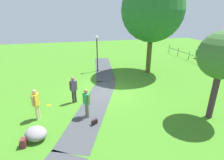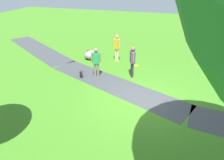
% 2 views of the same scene
% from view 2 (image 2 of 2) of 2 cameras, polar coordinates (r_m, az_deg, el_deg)
% --- Properties ---
extents(ground_plane, '(48.00, 48.00, 0.00)m').
position_cam_2_polar(ground_plane, '(9.30, 7.87, -5.59)').
color(ground_plane, '#407E21').
extents(footpath_segment_mid, '(8.01, 4.63, 0.01)m').
position_cam_2_polar(footpath_segment_mid, '(10.50, 0.28, -1.16)').
color(footpath_segment_mid, '#3F4346').
rests_on(footpath_segment_mid, ground).
extents(footpath_segment_far, '(7.67, 5.60, 0.01)m').
position_cam_2_polar(footpath_segment_far, '(16.64, -19.94, 8.15)').
color(footpath_segment_far, '#3F4346').
rests_on(footpath_segment_far, ground).
extents(lawn_boulder, '(1.33, 1.35, 0.57)m').
position_cam_2_polar(lawn_boulder, '(13.71, -5.58, 7.01)').
color(lawn_boulder, gray).
rests_on(lawn_boulder, ground).
extents(woman_with_handbag, '(0.48, 0.37, 1.65)m').
position_cam_2_polar(woman_with_handbag, '(10.92, -4.43, 5.40)').
color(woman_with_handbag, slate).
rests_on(woman_with_handbag, ground).
extents(man_near_boulder, '(0.36, 0.49, 1.71)m').
position_cam_2_polar(man_near_boulder, '(10.95, 5.72, 5.66)').
color(man_near_boulder, '#2F272D').
rests_on(man_near_boulder, ground).
extents(passerby_on_path, '(0.48, 0.37, 1.72)m').
position_cam_2_polar(passerby_on_path, '(13.06, 1.35, 9.41)').
color(passerby_on_path, beige).
rests_on(passerby_on_path, ground).
extents(handbag_on_grass, '(0.37, 0.37, 0.31)m').
position_cam_2_polar(handbag_on_grass, '(11.32, -8.59, 1.50)').
color(handbag_on_grass, black).
rests_on(handbag_on_grass, ground).
extents(backpack_by_boulder, '(0.29, 0.27, 0.40)m').
position_cam_2_polar(backpack_by_boulder, '(14.29, -6.35, 7.43)').
color(backpack_by_boulder, maroon).
rests_on(backpack_by_boulder, ground).
extents(frisbee_on_grass, '(0.25, 0.25, 0.02)m').
position_cam_2_polar(frisbee_on_grass, '(12.75, 6.88, 4.00)').
color(frisbee_on_grass, gold).
rests_on(frisbee_on_grass, ground).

